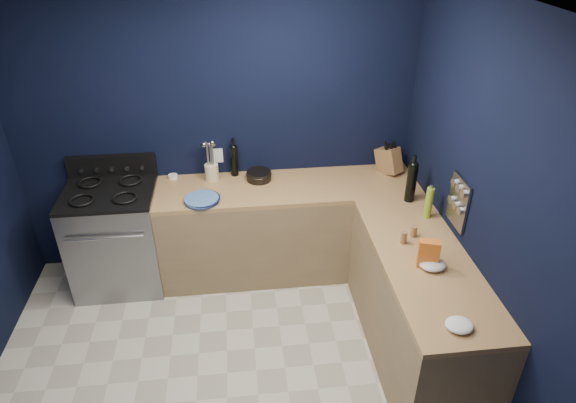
{
  "coord_description": "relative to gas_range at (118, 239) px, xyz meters",
  "views": [
    {
      "loc": [
        0.16,
        -2.37,
        3.04
      ],
      "look_at": [
        0.55,
        1.0,
        1.0
      ],
      "focal_mm": 31.22,
      "sensor_mm": 36.0,
      "label": 1
    }
  ],
  "objects": [
    {
      "name": "floor",
      "position": [
        0.93,
        -1.42,
        -0.47
      ],
      "size": [
        3.5,
        3.5,
        0.02
      ],
      "primitive_type": "cube",
      "color": "beige",
      "rests_on": "ground"
    },
    {
      "name": "ceiling",
      "position": [
        0.93,
        -1.42,
        2.15
      ],
      "size": [
        3.5,
        3.5,
        0.02
      ],
      "primitive_type": "cube",
      "color": "silver",
      "rests_on": "ground"
    },
    {
      "name": "wall_back",
      "position": [
        0.93,
        0.34,
        0.84
      ],
      "size": [
        3.5,
        0.02,
        2.6
      ],
      "primitive_type": "cube",
      "color": "black",
      "rests_on": "ground"
    },
    {
      "name": "wall_right",
      "position": [
        2.69,
        -1.42,
        0.84
      ],
      "size": [
        0.02,
        3.5,
        2.6
      ],
      "primitive_type": "cube",
      "color": "black",
      "rests_on": "ground"
    },
    {
      "name": "cab_back",
      "position": [
        1.53,
        0.02,
        -0.03
      ],
      "size": [
        2.3,
        0.63,
        0.86
      ],
      "primitive_type": "cube",
      "color": "olive",
      "rests_on": "floor"
    },
    {
      "name": "top_back",
      "position": [
        1.53,
        0.02,
        0.42
      ],
      "size": [
        2.3,
        0.63,
        0.04
      ],
      "primitive_type": "cube",
      "color": "brown",
      "rests_on": "cab_back"
    },
    {
      "name": "cab_right",
      "position": [
        2.37,
        -1.13,
        -0.03
      ],
      "size": [
        0.63,
        1.67,
        0.86
      ],
      "primitive_type": "cube",
      "color": "olive",
      "rests_on": "floor"
    },
    {
      "name": "top_right",
      "position": [
        2.37,
        -1.13,
        0.42
      ],
      "size": [
        0.63,
        1.67,
        0.04
      ],
      "primitive_type": "cube",
      "color": "brown",
      "rests_on": "cab_right"
    },
    {
      "name": "gas_range",
      "position": [
        0.0,
        0.0,
        0.0
      ],
      "size": [
        0.76,
        0.66,
        0.92
      ],
      "primitive_type": "cube",
      "color": "gray",
      "rests_on": "floor"
    },
    {
      "name": "oven_door",
      "position": [
        0.0,
        -0.32,
        -0.01
      ],
      "size": [
        0.59,
        0.02,
        0.42
      ],
      "primitive_type": "cube",
      "color": "black",
      "rests_on": "gas_range"
    },
    {
      "name": "cooktop",
      "position": [
        0.0,
        0.0,
        0.48
      ],
      "size": [
        0.76,
        0.66,
        0.03
      ],
      "primitive_type": "cube",
      "color": "black",
      "rests_on": "gas_range"
    },
    {
      "name": "backguard",
      "position": [
        0.0,
        0.3,
        0.58
      ],
      "size": [
        0.76,
        0.06,
        0.2
      ],
      "primitive_type": "cube",
      "color": "black",
      "rests_on": "gas_range"
    },
    {
      "name": "spice_panel",
      "position": [
        2.67,
        -0.87,
        0.72
      ],
      "size": [
        0.02,
        0.28,
        0.38
      ],
      "primitive_type": "cube",
      "color": "gray",
      "rests_on": "wall_right"
    },
    {
      "name": "wall_outlet",
      "position": [
        0.93,
        0.32,
        0.62
      ],
      "size": [
        0.09,
        0.02,
        0.13
      ],
      "primitive_type": "cube",
      "color": "white",
      "rests_on": "wall_back"
    },
    {
      "name": "plate_stack",
      "position": [
        0.79,
        -0.17,
        0.46
      ],
      "size": [
        0.32,
        0.32,
        0.04
      ],
      "primitive_type": "cylinder",
      "rotation": [
        0.0,
        0.0,
        -0.15
      ],
      "color": "teal",
      "rests_on": "top_back"
    },
    {
      "name": "ramekin",
      "position": [
        0.52,
        0.27,
        0.46
      ],
      "size": [
        0.1,
        0.1,
        0.03
      ],
      "primitive_type": "cylinder",
      "rotation": [
        0.0,
        0.0,
        0.14
      ],
      "color": "white",
      "rests_on": "top_back"
    },
    {
      "name": "utensil_crock",
      "position": [
        0.87,
        0.2,
        0.52
      ],
      "size": [
        0.12,
        0.12,
        0.15
      ],
      "primitive_type": "cylinder",
      "rotation": [
        0.0,
        0.0,
        -0.0
      ],
      "color": "beige",
      "rests_on": "top_back"
    },
    {
      "name": "wine_bottle_back",
      "position": [
        1.07,
        0.27,
        0.58
      ],
      "size": [
        0.08,
        0.08,
        0.28
      ],
      "primitive_type": "cylinder",
      "rotation": [
        0.0,
        0.0,
        0.19
      ],
      "color": "black",
      "rests_on": "top_back"
    },
    {
      "name": "lemon_basket",
      "position": [
        1.28,
        0.15,
        0.48
      ],
      "size": [
        0.27,
        0.27,
        0.08
      ],
      "primitive_type": "cylinder",
      "rotation": [
        0.0,
        0.0,
        -0.31
      ],
      "color": "black",
      "rests_on": "top_back"
    },
    {
      "name": "knife_block",
      "position": [
        2.47,
        0.17,
        0.56
      ],
      "size": [
        0.25,
        0.3,
        0.28
      ],
      "primitive_type": "cube",
      "rotation": [
        -0.31,
        0.0,
        0.57
      ],
      "color": "brown",
      "rests_on": "top_back"
    },
    {
      "name": "wine_bottle_right",
      "position": [
        2.5,
        -0.35,
        0.61
      ],
      "size": [
        0.09,
        0.09,
        0.33
      ],
      "primitive_type": "cylinder",
      "rotation": [
        0.0,
        0.0,
        -0.15
      ],
      "color": "black",
      "rests_on": "top_right"
    },
    {
      "name": "oil_bottle",
      "position": [
        2.56,
        -0.61,
        0.57
      ],
      "size": [
        0.07,
        0.07,
        0.26
      ],
      "primitive_type": "cylinder",
      "rotation": [
        0.0,
        0.0,
        -0.22
      ],
      "color": "#7FA524",
      "rests_on": "top_right"
    },
    {
      "name": "spice_jar_near",
      "position": [
        2.27,
        -0.94,
        0.49
      ],
      "size": [
        0.06,
        0.06,
        0.1
      ],
      "primitive_type": "cylinder",
      "rotation": [
        0.0,
        0.0,
        0.43
      ],
      "color": "olive",
      "rests_on": "top_right"
    },
    {
      "name": "spice_jar_far",
      "position": [
        2.37,
        -0.86,
        0.48
      ],
      "size": [
        0.05,
        0.05,
        0.09
      ],
      "primitive_type": "cylinder",
      "rotation": [
        0.0,
        0.0,
        -0.13
      ],
      "color": "olive",
      "rests_on": "top_right"
    },
    {
      "name": "crouton_bag",
      "position": [
        2.34,
        -1.21,
        0.54
      ],
      "size": [
        0.15,
        0.1,
        0.21
      ],
      "primitive_type": "cube",
      "rotation": [
        0.0,
        0.0,
        -0.29
      ],
      "color": "red",
      "rests_on": "top_right"
    },
    {
      "name": "towel_front",
      "position": [
        2.37,
        -1.24,
        0.47
      ],
      "size": [
        0.22,
        0.21,
        0.06
      ],
      "primitive_type": "ellipsoid",
      "rotation": [
        0.0,
        0.0,
        -0.35
      ],
      "color": "white",
      "rests_on": "top_right"
    },
    {
      "name": "towel_end",
      "position": [
        2.33,
        -1.8,
        0.46
      ],
      "size": [
        0.21,
        0.2,
        0.05
      ],
      "primitive_type": "ellipsoid",
      "rotation": [
        0.0,
        0.0,
        0.4
      ],
      "color": "white",
      "rests_on": "top_right"
    }
  ]
}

